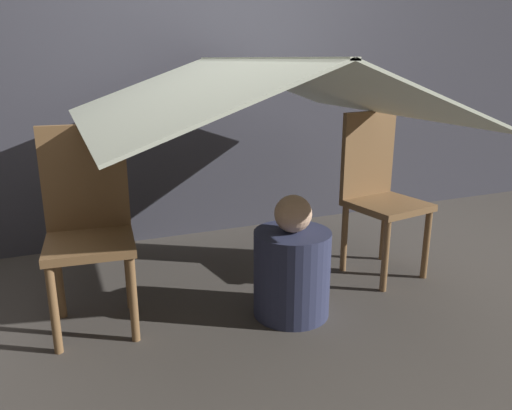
% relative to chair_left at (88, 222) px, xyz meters
% --- Properties ---
extents(ground_plane, '(8.80, 8.80, 0.00)m').
position_rel_chair_left_xyz_m(ground_plane, '(0.77, -0.20, -0.48)').
color(ground_plane, '#47423D').
extents(wall_back, '(7.00, 0.05, 2.50)m').
position_rel_chair_left_xyz_m(wall_back, '(0.77, 1.02, 0.77)').
color(wall_back, '#3D3D47').
rests_on(wall_back, ground_plane).
extents(chair_left, '(0.40, 0.40, 0.90)m').
position_rel_chair_left_xyz_m(chair_left, '(0.00, 0.00, 0.00)').
color(chair_left, brown).
rests_on(chair_left, ground_plane).
extents(chair_right, '(0.43, 0.43, 0.90)m').
position_rel_chair_left_xyz_m(chair_right, '(1.53, -0.00, 0.00)').
color(chair_right, brown).
rests_on(chair_right, ground_plane).
extents(sheet_canopy, '(1.55, 1.58, 0.29)m').
position_rel_chair_left_xyz_m(sheet_canopy, '(0.77, -0.07, 0.56)').
color(sheet_canopy, silver).
extents(person_front, '(0.36, 0.36, 0.58)m').
position_rel_chair_left_xyz_m(person_front, '(0.86, -0.28, -0.25)').
color(person_front, '#2D3351').
rests_on(person_front, ground_plane).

